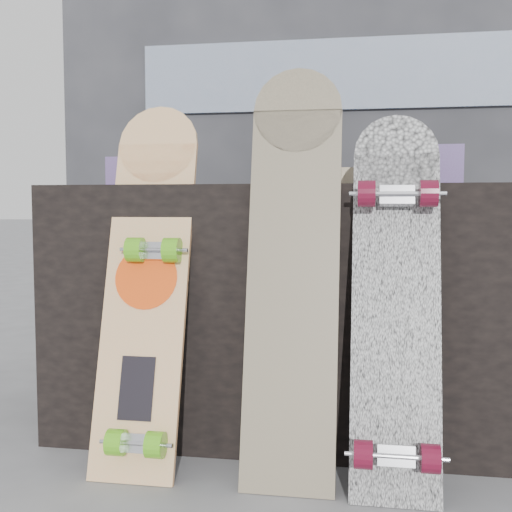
% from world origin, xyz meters
% --- Properties ---
extents(ground, '(60.00, 60.00, 0.00)m').
position_xyz_m(ground, '(0.00, 0.00, 0.00)').
color(ground, slate).
rests_on(ground, ground).
extents(vendor_table, '(1.60, 0.60, 0.80)m').
position_xyz_m(vendor_table, '(0.00, 0.50, 0.40)').
color(vendor_table, black).
rests_on(vendor_table, ground).
extents(booth, '(2.40, 0.22, 2.20)m').
position_xyz_m(booth, '(0.00, 1.35, 1.10)').
color(booth, '#2E2E32').
rests_on(booth, ground).
extents(merch_box_purple, '(0.18, 0.12, 0.10)m').
position_xyz_m(merch_box_purple, '(-0.58, 0.51, 0.85)').
color(merch_box_purple, '#5F3C7B').
rests_on(merch_box_purple, vendor_table).
extents(merch_box_small, '(0.14, 0.14, 0.12)m').
position_xyz_m(merch_box_small, '(0.40, 0.47, 0.86)').
color(merch_box_small, '#5F3C7B').
rests_on(merch_box_small, vendor_table).
extents(merch_box_flat, '(0.22, 0.10, 0.06)m').
position_xyz_m(merch_box_flat, '(0.11, 0.54, 0.83)').
color(merch_box_flat, '#D1B78C').
rests_on(merch_box_flat, vendor_table).
extents(longboard_geisha, '(0.24, 0.33, 1.04)m').
position_xyz_m(longboard_geisha, '(-0.43, 0.16, 0.55)').
color(longboard_geisha, beige).
rests_on(longboard_geisha, ground).
extents(longboard_celtic, '(0.25, 0.28, 1.13)m').
position_xyz_m(longboard_celtic, '(-0.01, 0.14, 0.60)').
color(longboard_celtic, tan).
rests_on(longboard_celtic, ground).
extents(longboard_cascadia, '(0.23, 0.34, 0.99)m').
position_xyz_m(longboard_cascadia, '(0.26, 0.10, 0.51)').
color(longboard_cascadia, silver).
rests_on(longboard_cascadia, ground).
extents(skateboard_dark, '(0.18, 0.32, 0.78)m').
position_xyz_m(skateboard_dark, '(-0.41, 0.12, 0.40)').
color(skateboard_dark, black).
rests_on(skateboard_dark, ground).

